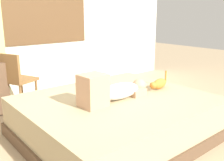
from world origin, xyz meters
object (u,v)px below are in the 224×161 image
at_px(chair_by_desk, 16,78).
at_px(cat, 159,84).
at_px(bed, 116,117).
at_px(person_lying, 113,90).

bearing_deg(chair_by_desk, cat, -51.16).
bearing_deg(bed, person_lying, -159.43).
bearing_deg(bed, cat, -5.63).
relative_size(bed, chair_by_desk, 2.40).
height_order(person_lying, cat, person_lying).
distance_m(cat, chair_by_desk, 2.00).
distance_m(person_lying, cat, 0.73).
bearing_deg(chair_by_desk, bed, -68.10).
relative_size(cat, chair_by_desk, 0.41).
height_order(bed, chair_by_desk, chair_by_desk).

